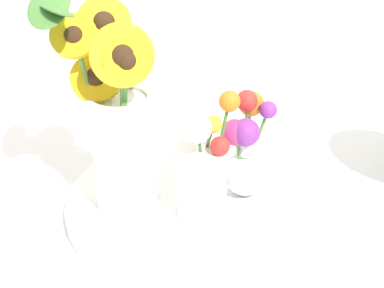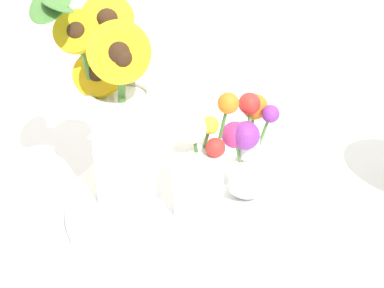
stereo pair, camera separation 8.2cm
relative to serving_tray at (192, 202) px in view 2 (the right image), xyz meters
name	(u,v)px [view 2 (the right image)]	position (x,y,z in m)	size (l,w,h in m)	color
ground_plane	(200,231)	(0.00, -0.06, -0.01)	(6.00, 6.00, 0.00)	silver
serving_tray	(192,202)	(0.00, 0.00, 0.00)	(0.42, 0.42, 0.02)	white
mason_jar_sunflowers	(117,123)	(-0.11, 0.01, 0.15)	(0.16, 0.13, 0.34)	silver
vase_small_center	(199,172)	(0.01, -0.04, 0.09)	(0.10, 0.08, 0.20)	white
vase_bulb_right	(247,155)	(0.09, 0.00, 0.09)	(0.09, 0.09, 0.18)	white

